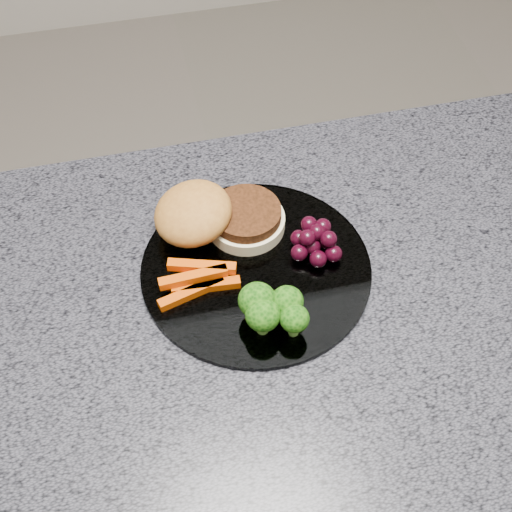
% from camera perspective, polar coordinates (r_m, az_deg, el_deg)
% --- Properties ---
extents(island_cabinet, '(1.20, 0.60, 0.86)m').
position_cam_1_polar(island_cabinet, '(1.20, 6.45, -16.65)').
color(island_cabinet, brown).
rests_on(island_cabinet, ground).
extents(countertop, '(1.20, 0.60, 0.04)m').
position_cam_1_polar(countertop, '(0.81, 9.28, -4.64)').
color(countertop, '#474750').
rests_on(countertop, island_cabinet).
extents(plate, '(0.26, 0.26, 0.01)m').
position_cam_1_polar(plate, '(0.80, -0.00, -1.02)').
color(plate, white).
rests_on(plate, countertop).
extents(burger, '(0.16, 0.11, 0.05)m').
position_cam_1_polar(burger, '(0.82, -3.53, 3.07)').
color(burger, '#F9E9AF').
rests_on(burger, plate).
extents(carrot_sticks, '(0.09, 0.06, 0.02)m').
position_cam_1_polar(carrot_sticks, '(0.78, -4.64, -1.89)').
color(carrot_sticks, '#CA4503').
rests_on(carrot_sticks, plate).
extents(broccoli, '(0.07, 0.06, 0.05)m').
position_cam_1_polar(broccoli, '(0.74, 1.25, -4.18)').
color(broccoli, '#619A38').
rests_on(broccoli, plate).
extents(grape_bunch, '(0.06, 0.06, 0.03)m').
position_cam_1_polar(grape_bunch, '(0.81, 4.82, 1.25)').
color(grape_bunch, black).
rests_on(grape_bunch, plate).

